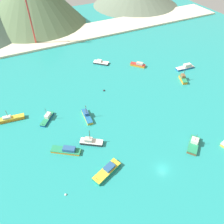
% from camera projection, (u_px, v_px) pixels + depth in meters
% --- Properties ---
extents(ground, '(260.00, 280.00, 0.50)m').
position_uv_depth(ground, '(120.00, 114.00, 93.57)').
color(ground, teal).
extents(fishing_boat_0, '(10.59, 3.48, 5.24)m').
position_uv_depth(fishing_boat_0, '(10.00, 119.00, 89.74)').
color(fishing_boat_0, orange).
rests_on(fishing_boat_0, ground).
extents(fishing_boat_1, '(7.20, 7.86, 5.98)m').
position_uv_depth(fishing_boat_1, '(47.00, 118.00, 90.14)').
color(fishing_boat_1, '#14478C').
rests_on(fishing_boat_1, ground).
extents(fishing_boat_2, '(10.17, 8.24, 2.22)m').
position_uv_depth(fishing_boat_2, '(67.00, 150.00, 78.15)').
color(fishing_boat_2, orange).
rests_on(fishing_boat_2, ground).
extents(fishing_boat_3, '(4.70, 7.52, 5.51)m').
position_uv_depth(fishing_boat_3, '(183.00, 79.00, 110.47)').
color(fishing_boat_3, orange).
rests_on(fishing_boat_3, ground).
extents(fishing_boat_4, '(8.30, 6.84, 6.78)m').
position_uv_depth(fishing_boat_4, '(91.00, 142.00, 80.90)').
color(fishing_boat_4, '#232328').
rests_on(fishing_boat_4, ground).
extents(fishing_boat_5, '(8.23, 7.96, 1.92)m').
position_uv_depth(fishing_boat_5, '(101.00, 62.00, 122.81)').
color(fishing_boat_5, '#232328').
rests_on(fishing_boat_5, ground).
extents(fishing_boat_6, '(10.22, 3.72, 2.57)m').
position_uv_depth(fishing_boat_6, '(186.00, 67.00, 118.84)').
color(fishing_boat_6, '#14478C').
rests_on(fishing_boat_6, ground).
extents(fishing_boat_7, '(8.66, 7.88, 5.65)m').
position_uv_depth(fishing_boat_7, '(194.00, 144.00, 80.00)').
color(fishing_boat_7, brown).
rests_on(fishing_boat_7, ground).
extents(fishing_boat_9, '(2.95, 9.08, 6.19)m').
position_uv_depth(fishing_boat_9, '(87.00, 116.00, 90.93)').
color(fishing_boat_9, gold).
rests_on(fishing_boat_9, ground).
extents(fishing_boat_10, '(7.17, 7.64, 2.51)m').
position_uv_depth(fishing_boat_10, '(138.00, 65.00, 120.61)').
color(fishing_boat_10, orange).
rests_on(fishing_boat_10, ground).
extents(fishing_boat_11, '(10.72, 6.75, 2.78)m').
position_uv_depth(fishing_boat_11, '(107.00, 171.00, 71.92)').
color(fishing_boat_11, '#198466').
rests_on(fishing_boat_11, ground).
extents(buoy_0, '(0.68, 0.68, 0.68)m').
position_uv_depth(buoy_0, '(66.00, 195.00, 66.73)').
color(buoy_0, silver).
rests_on(buoy_0, ground).
extents(buoy_1, '(0.94, 0.94, 0.94)m').
position_uv_depth(buoy_1, '(104.00, 91.00, 104.70)').
color(buoy_1, '#232328').
rests_on(buoy_1, ground).
extents(beach_strip, '(247.00, 24.91, 1.20)m').
position_uv_depth(beach_strip, '(61.00, 37.00, 147.70)').
color(beach_strip, beige).
rests_on(beach_strip, ground).
extents(radio_tower, '(3.29, 2.63, 32.87)m').
position_uv_depth(radio_tower, '(30.00, 17.00, 129.00)').
color(radio_tower, '#B7332D').
rests_on(radio_tower, ground).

